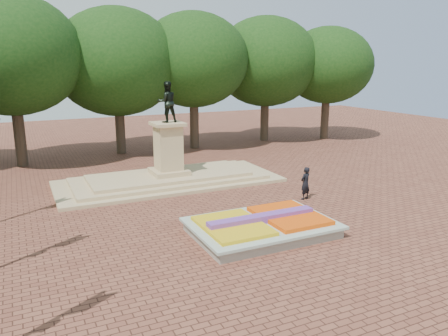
% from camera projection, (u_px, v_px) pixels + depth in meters
% --- Properties ---
extents(ground, '(90.00, 90.00, 0.00)m').
position_uv_depth(ground, '(222.00, 223.00, 20.99)').
color(ground, brown).
rests_on(ground, ground).
extents(flower_bed, '(6.30, 4.30, 0.91)m').
position_uv_depth(flower_bed, '(262.00, 226.00, 19.57)').
color(flower_bed, gray).
rests_on(flower_bed, ground).
extents(monument, '(14.00, 6.00, 6.40)m').
position_uv_depth(monument, '(169.00, 169.00, 27.80)').
color(monument, tan).
rests_on(monument, ground).
extents(tree_row_back, '(44.80, 8.80, 10.43)m').
position_uv_depth(tree_row_back, '(155.00, 73.00, 36.20)').
color(tree_row_back, '#36281D').
rests_on(tree_row_back, ground).
extents(pedestrian, '(0.78, 0.62, 1.86)m').
position_uv_depth(pedestrian, '(305.00, 183.00, 24.44)').
color(pedestrian, black).
rests_on(pedestrian, ground).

